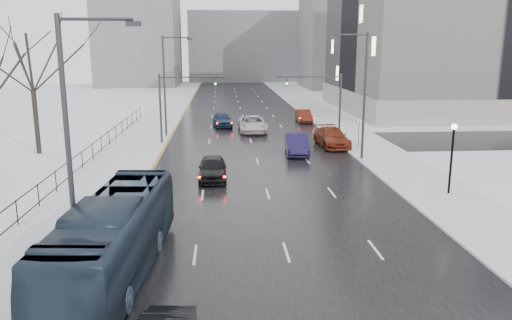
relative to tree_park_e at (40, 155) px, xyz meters
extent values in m
cube|color=black|center=(18.20, 16.00, 0.02)|extent=(16.00, 150.00, 0.04)
cube|color=black|center=(18.20, 4.00, 0.02)|extent=(130.00, 10.00, 0.04)
cube|color=silver|center=(7.70, 16.00, 0.08)|extent=(5.00, 150.00, 0.16)
cube|color=silver|center=(28.70, 16.00, 0.08)|extent=(5.00, 150.00, 0.16)
cube|color=white|center=(-1.80, 16.00, 0.06)|extent=(14.00, 150.00, 0.12)
cube|color=black|center=(5.20, -14.00, 1.41)|extent=(0.04, 70.00, 0.05)
cube|color=black|center=(5.20, -14.00, 0.41)|extent=(0.04, 70.00, 0.05)
cylinder|color=black|center=(5.20, -14.00, 0.81)|extent=(0.06, 0.06, 1.30)
cylinder|color=#2D2D33|center=(26.60, -4.00, 5.00)|extent=(0.20, 0.20, 10.00)
cylinder|color=#2D2D33|center=(25.30, -4.00, 9.80)|extent=(2.60, 0.12, 0.12)
cube|color=#2D2D33|center=(24.00, -4.00, 9.65)|extent=(0.50, 0.25, 0.18)
cylinder|color=#2D2D33|center=(9.80, -24.00, 5.00)|extent=(0.20, 0.20, 10.00)
cylinder|color=#2D2D33|center=(11.10, -24.00, 9.80)|extent=(2.60, 0.12, 0.12)
cube|color=#2D2D33|center=(12.40, -24.00, 9.65)|extent=(0.50, 0.25, 0.18)
cylinder|color=#2D2D33|center=(9.80, 8.00, 5.00)|extent=(0.20, 0.20, 10.00)
cylinder|color=#2D2D33|center=(11.10, 8.00, 9.80)|extent=(2.60, 0.12, 0.12)
cube|color=#2D2D33|center=(12.40, 8.00, 9.65)|extent=(0.50, 0.25, 0.18)
cylinder|color=black|center=(29.20, -14.00, 2.16)|extent=(0.14, 0.14, 4.00)
sphere|color=#FFE5B2|center=(29.20, -14.00, 4.26)|extent=(0.36, 0.36, 0.36)
cylinder|color=#2D2D33|center=(26.60, 4.00, 3.25)|extent=(0.20, 0.20, 6.50)
cylinder|color=#2D2D33|center=(23.60, 4.00, 6.20)|extent=(6.00, 0.12, 0.12)
imported|color=#2D2D33|center=(21.50, 4.00, 5.60)|extent=(0.15, 0.18, 0.90)
sphere|color=#19FF33|center=(21.50, 3.85, 5.60)|extent=(0.16, 0.16, 0.16)
cylinder|color=#2D2D33|center=(9.80, 4.00, 3.25)|extent=(0.20, 0.20, 6.50)
cylinder|color=#2D2D33|center=(12.80, 4.00, 6.20)|extent=(6.00, 0.12, 0.12)
imported|color=#2D2D33|center=(14.90, 4.00, 5.60)|extent=(0.15, 0.18, 0.90)
sphere|color=#19FF33|center=(14.90, 3.85, 5.60)|extent=(0.16, 0.16, 0.16)
cylinder|color=#2D2D33|center=(27.40, 0.00, 1.41)|extent=(0.06, 0.06, 2.50)
cylinder|color=white|center=(27.40, 0.00, 2.56)|extent=(0.60, 0.03, 0.60)
torus|color=#B20C0C|center=(27.40, 0.00, 2.56)|extent=(0.58, 0.06, 0.58)
cube|color=gray|center=(53.20, 28.00, 12.00)|extent=(40.00, 30.00, 24.00)
cube|color=gray|center=(53.20, 28.00, 1.50)|extent=(40.60, 30.60, 3.00)
cube|color=slate|center=(46.20, 71.00, 11.00)|extent=(24.00, 20.00, 22.00)
cube|color=slate|center=(-3.80, 81.00, 14.00)|extent=(18.00, 22.00, 28.00)
cube|color=slate|center=(22.20, 96.00, 9.00)|extent=(30.00, 18.00, 18.00)
imported|color=#233144|center=(11.20, -23.72, 1.63)|extent=(3.52, 11.55, 3.17)
imported|color=black|center=(14.76, -9.33, 0.84)|extent=(1.91, 4.69, 1.59)
imported|color=#19133A|center=(21.70, -1.50, 0.89)|extent=(2.16, 5.30, 1.71)
imported|color=silver|center=(18.70, 10.21, 0.90)|extent=(2.95, 6.22, 1.71)
imported|color=maroon|center=(25.40, 1.66, 0.88)|extent=(2.72, 5.93, 1.68)
imported|color=#172945|center=(15.49, 14.04, 0.85)|extent=(2.39, 4.93, 1.62)
imported|color=#55180E|center=(25.33, 17.00, 0.78)|extent=(1.58, 4.48, 1.47)
camera|label=1|loc=(15.46, -42.37, 8.83)|focal=35.00mm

